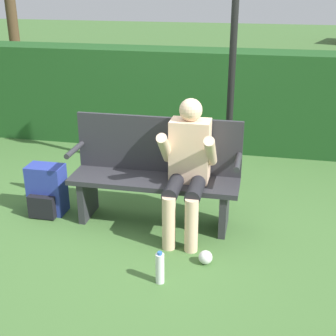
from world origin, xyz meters
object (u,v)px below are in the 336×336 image
object	(u,v)px
person_seated	(188,164)
water_bottle	(160,268)
signpost	(234,26)
backpack	(47,191)
park_bench	(156,172)

from	to	relation	value
person_seated	water_bottle	size ratio (longest dim) A/B	4.49
signpost	backpack	bearing A→B (deg)	-149.44
park_bench	backpack	world-z (taller)	park_bench
park_bench	backpack	bearing A→B (deg)	-175.02
person_seated	signpost	xyz separation A→B (m)	(0.26, 1.01, 1.04)
person_seated	backpack	distance (m)	1.42
person_seated	signpost	distance (m)	1.47
water_bottle	signpost	xyz separation A→B (m)	(0.32, 1.82, 1.55)
backpack	signpost	xyz separation A→B (m)	(1.62, 0.95, 1.45)
water_bottle	signpost	distance (m)	2.41
park_bench	person_seated	bearing A→B (deg)	-24.54
person_seated	signpost	world-z (taller)	signpost
park_bench	signpost	bearing A→B (deg)	56.34
park_bench	water_bottle	xyz separation A→B (m)	(0.25, -0.96, -0.35)
person_seated	water_bottle	xyz separation A→B (m)	(-0.06, -0.81, -0.51)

